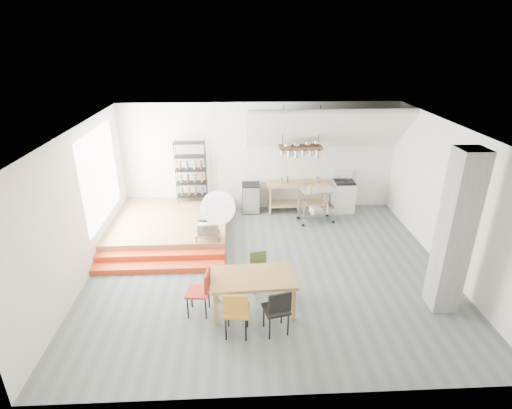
{
  "coord_description": "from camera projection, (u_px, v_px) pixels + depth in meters",
  "views": [
    {
      "loc": [
        -0.66,
        -7.81,
        4.98
      ],
      "look_at": [
        -0.24,
        0.8,
        1.26
      ],
      "focal_mm": 28.0,
      "sensor_mm": 36.0,
      "label": 1
    }
  ],
  "objects": [
    {
      "name": "window_pane",
      "position": [
        101.0,
        175.0,
        9.65
      ],
      "size": [
        0.02,
        2.5,
        2.2
      ],
      "primitive_type": "cube",
      "color": "white",
      "rests_on": "wall_left"
    },
    {
      "name": "microwave",
      "position": [
        208.0,
        228.0,
        9.52
      ],
      "size": [
        0.49,
        0.34,
        0.27
      ],
      "primitive_type": "imported",
      "rotation": [
        0.0,
        0.0,
        -0.01
      ],
      "color": "beige",
      "rests_on": "microwave_shelf"
    },
    {
      "name": "chair_mustard",
      "position": [
        236.0,
        310.0,
        6.89
      ],
      "size": [
        0.48,
        0.48,
        0.96
      ],
      "rotation": [
        0.0,
        0.0,
        3.04
      ],
      "color": "#B9791F",
      "rests_on": "ground"
    },
    {
      "name": "stove",
      "position": [
        343.0,
        195.0,
        11.98
      ],
      "size": [
        0.6,
        0.6,
        1.18
      ],
      "color": "white",
      "rests_on": "ground"
    },
    {
      "name": "bowl",
      "position": [
        305.0,
        183.0,
        11.7
      ],
      "size": [
        0.21,
        0.21,
        0.05
      ],
      "primitive_type": "imported",
      "rotation": [
        0.0,
        0.0,
        -0.02
      ],
      "color": "silver",
      "rests_on": "kitchen_counter"
    },
    {
      "name": "pot_rack",
      "position": [
        301.0,
        150.0,
        11.12
      ],
      "size": [
        1.2,
        0.5,
        1.43
      ],
      "color": "#42271A",
      "rests_on": "ceiling"
    },
    {
      "name": "wall_back",
      "position": [
        260.0,
        157.0,
        11.74
      ],
      "size": [
        8.0,
        0.04,
        3.2
      ],
      "primitive_type": "cube",
      "color": "silver",
      "rests_on": "ground"
    },
    {
      "name": "wall_right",
      "position": [
        451.0,
        201.0,
        8.71
      ],
      "size": [
        0.04,
        7.0,
        3.2
      ],
      "primitive_type": "cube",
      "color": "silver",
      "rests_on": "ground"
    },
    {
      "name": "step_lower",
      "position": [
        159.0,
        267.0,
        9.08
      ],
      "size": [
        3.0,
        0.35,
        0.13
      ],
      "primitive_type": "cube",
      "color": "red",
      "rests_on": "ground"
    },
    {
      "name": "wall_left",
      "position": [
        79.0,
        208.0,
        8.36
      ],
      "size": [
        0.04,
        7.0,
        3.2
      ],
      "primitive_type": "cube",
      "color": "silver",
      "rests_on": "ground"
    },
    {
      "name": "rolling_cart",
      "position": [
        317.0,
        201.0,
        11.21
      ],
      "size": [
        1.05,
        0.71,
        0.97
      ],
      "rotation": [
        0.0,
        0.0,
        0.17
      ],
      "color": "silver",
      "rests_on": "ground"
    },
    {
      "name": "dining_table",
      "position": [
        253.0,
        280.0,
        7.54
      ],
      "size": [
        1.64,
        0.98,
        0.76
      ],
      "rotation": [
        0.0,
        0.0,
        0.05
      ],
      "color": "olive",
      "rests_on": "ground"
    },
    {
      "name": "mini_fridge",
      "position": [
        251.0,
        198.0,
        11.92
      ],
      "size": [
        0.52,
        0.52,
        0.88
      ],
      "primitive_type": "cube",
      "color": "black",
      "rests_on": "ground"
    },
    {
      "name": "platform",
      "position": [
        171.0,
        224.0,
        10.81
      ],
      "size": [
        3.0,
        3.0,
        0.4
      ],
      "primitive_type": "cube",
      "color": "#A77F53",
      "rests_on": "ground"
    },
    {
      "name": "step_upper",
      "position": [
        161.0,
        257.0,
        9.37
      ],
      "size": [
        3.0,
        0.35,
        0.27
      ],
      "primitive_type": "cube",
      "color": "red",
      "rests_on": "ground"
    },
    {
      "name": "chair_black",
      "position": [
        278.0,
        308.0,
        6.96
      ],
      "size": [
        0.52,
        0.52,
        0.94
      ],
      "rotation": [
        0.0,
        0.0,
        3.38
      ],
      "color": "black",
      "rests_on": "ground"
    },
    {
      "name": "chair_red",
      "position": [
        202.0,
        289.0,
        7.49
      ],
      "size": [
        0.47,
        0.47,
        0.93
      ],
      "rotation": [
        0.0,
        0.0,
        -1.68
      ],
      "color": "red",
      "rests_on": "ground"
    },
    {
      "name": "paper_lantern",
      "position": [
        218.0,
        208.0,
        6.89
      ],
      "size": [
        0.6,
        0.6,
        0.6
      ],
      "primitive_type": "sphere",
      "color": "white",
      "rests_on": "ceiling"
    },
    {
      "name": "microwave_shelf",
      "position": [
        208.0,
        233.0,
        9.58
      ],
      "size": [
        0.6,
        0.4,
        0.16
      ],
      "color": "#A77F53",
      "rests_on": "platform"
    },
    {
      "name": "concrete_column",
      "position": [
        455.0,
        233.0,
        7.31
      ],
      "size": [
        0.5,
        0.5,
        3.2
      ],
      "primitive_type": "cube",
      "color": "slate",
      "rests_on": "ground"
    },
    {
      "name": "ceiling",
      "position": [
        270.0,
        130.0,
        7.9
      ],
      "size": [
        8.0,
        7.0,
        0.02
      ],
      "primitive_type": "cube",
      "color": "white",
      "rests_on": "wall_back"
    },
    {
      "name": "slope_ceiling",
      "position": [
        327.0,
        129.0,
        10.9
      ],
      "size": [
        4.4,
        1.44,
        1.32
      ],
      "primitive_type": "cube",
      "rotation": [
        -0.73,
        0.0,
        0.0
      ],
      "color": "white",
      "rests_on": "wall_back"
    },
    {
      "name": "kitchen_counter",
      "position": [
        297.0,
        192.0,
        11.86
      ],
      "size": [
        1.8,
        0.6,
        0.91
      ],
      "color": "#A77F53",
      "rests_on": "ground"
    },
    {
      "name": "floor",
      "position": [
        268.0,
        268.0,
        9.17
      ],
      "size": [
        8.0,
        8.0,
        0.0
      ],
      "primitive_type": "plane",
      "color": "#555F62",
      "rests_on": "ground"
    },
    {
      "name": "chair_olive",
      "position": [
        259.0,
        267.0,
        8.29
      ],
      "size": [
        0.45,
        0.45,
        0.82
      ],
      "rotation": [
        0.0,
        0.0,
        0.21
      ],
      "color": "#566630",
      "rests_on": "ground"
    },
    {
      "name": "wire_shelving",
      "position": [
        191.0,
        170.0,
        11.49
      ],
      "size": [
        0.88,
        0.38,
        1.8
      ],
      "color": "black",
      "rests_on": "platform"
    }
  ]
}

